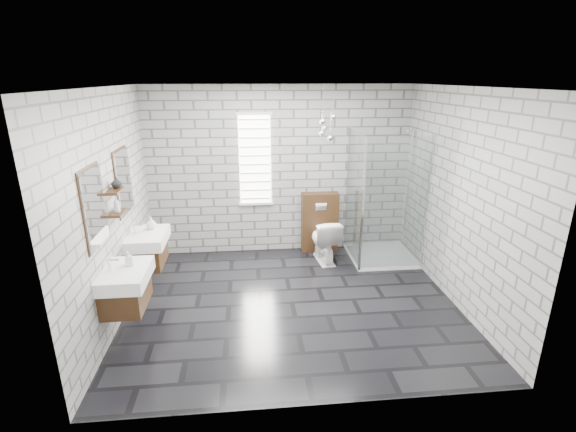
{
  "coord_description": "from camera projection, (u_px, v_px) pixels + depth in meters",
  "views": [
    {
      "loc": [
        -0.53,
        -4.77,
        2.81
      ],
      "look_at": [
        -0.02,
        0.35,
        1.08
      ],
      "focal_mm": 26.0,
      "sensor_mm": 36.0,
      "label": 1
    }
  ],
  "objects": [
    {
      "name": "wall_left",
      "position": [
        111.0,
        209.0,
        4.82
      ],
      "size": [
        0.02,
        3.6,
        2.7
      ],
      "primitive_type": "cube",
      "color": "#9B9A96",
      "rests_on": "floor"
    },
    {
      "name": "window",
      "position": [
        255.0,
        160.0,
        6.6
      ],
      "size": [
        0.56,
        0.05,
        1.48
      ],
      "color": "white",
      "rests_on": "wall_back"
    },
    {
      "name": "wall_right",
      "position": [
        460.0,
        199.0,
        5.22
      ],
      "size": [
        0.02,
        3.6,
        2.7
      ],
      "primitive_type": "cube",
      "color": "#9B9A96",
      "rests_on": "floor"
    },
    {
      "name": "shelf_lower",
      "position": [
        117.0,
        213.0,
        4.79
      ],
      "size": [
        0.14,
        0.3,
        0.03
      ],
      "primitive_type": "cube",
      "color": "#412814",
      "rests_on": "wall_left"
    },
    {
      "name": "shelf_upper",
      "position": [
        114.0,
        191.0,
        4.7
      ],
      "size": [
        0.14,
        0.3,
        0.03
      ],
      "primitive_type": "cube",
      "color": "#412814",
      "rests_on": "wall_left"
    },
    {
      "name": "soap_bottle_a",
      "position": [
        128.0,
        259.0,
        4.52
      ],
      "size": [
        0.09,
        0.09,
        0.17
      ],
      "primitive_type": "imported",
      "rotation": [
        0.0,
        0.0,
        0.28
      ],
      "color": "#B2B2B2",
      "rests_on": "vanity_left"
    },
    {
      "name": "soap_bottle_b",
      "position": [
        151.0,
        223.0,
        5.6
      ],
      "size": [
        0.17,
        0.17,
        0.17
      ],
      "primitive_type": "imported",
      "rotation": [
        0.0,
        0.0,
        0.3
      ],
      "color": "#B2B2B2",
      "rests_on": "vanity_right"
    },
    {
      "name": "ceiling",
      "position": [
        293.0,
        86.0,
        4.58
      ],
      "size": [
        4.2,
        3.6,
        0.02
      ],
      "primitive_type": "cube",
      "color": "white",
      "rests_on": "wall_back"
    },
    {
      "name": "vanity_right",
      "position": [
        145.0,
        240.0,
        5.51
      ],
      "size": [
        0.47,
        0.7,
        1.57
      ],
      "color": "#412814",
      "rests_on": "wall_left"
    },
    {
      "name": "wall_front",
      "position": [
        317.0,
        270.0,
        3.31
      ],
      "size": [
        4.2,
        0.02,
        2.7
      ],
      "primitive_type": "cube",
      "color": "#9B9A96",
      "rests_on": "floor"
    },
    {
      "name": "wall_back",
      "position": [
        280.0,
        171.0,
        6.72
      ],
      "size": [
        4.2,
        0.02,
        2.7
      ],
      "primitive_type": "cube",
      "color": "#9B9A96",
      "rests_on": "floor"
    },
    {
      "name": "vanity_left",
      "position": [
        122.0,
        277.0,
        4.49
      ],
      "size": [
        0.47,
        0.7,
        1.57
      ],
      "color": "#412814",
      "rests_on": "wall_left"
    },
    {
      "name": "vase",
      "position": [
        116.0,
        183.0,
        4.75
      ],
      "size": [
        0.13,
        0.13,
        0.13
      ],
      "primitive_type": "imported",
      "rotation": [
        0.0,
        0.0,
        -0.07
      ],
      "color": "#B2B2B2",
      "rests_on": "shelf_upper"
    },
    {
      "name": "toilet",
      "position": [
        324.0,
        240.0,
        6.59
      ],
      "size": [
        0.47,
        0.73,
        0.7
      ],
      "primitive_type": "imported",
      "rotation": [
        0.0,
        0.0,
        3.26
      ],
      "color": "white",
      "rests_on": "floor"
    },
    {
      "name": "pendant_cluster",
      "position": [
        326.0,
        127.0,
        6.12
      ],
      "size": [
        0.27,
        0.24,
        0.8
      ],
      "color": "silver",
      "rests_on": "ceiling"
    },
    {
      "name": "floor",
      "position": [
        292.0,
        303.0,
        5.45
      ],
      "size": [
        4.2,
        3.6,
        0.02
      ],
      "primitive_type": "cube",
      "color": "black",
      "rests_on": "ground"
    },
    {
      "name": "cistern_panel",
      "position": [
        320.0,
        222.0,
        6.95
      ],
      "size": [
        0.6,
        0.2,
        1.0
      ],
      "primitive_type": "cube",
      "color": "#412814",
      "rests_on": "floor"
    },
    {
      "name": "shower_enclosure",
      "position": [
        379.0,
        231.0,
        6.54
      ],
      "size": [
        1.0,
        1.0,
        2.03
      ],
      "color": "white",
      "rests_on": "floor"
    },
    {
      "name": "soap_bottle_c",
      "position": [
        117.0,
        205.0,
        4.73
      ],
      "size": [
        0.09,
        0.09,
        0.18
      ],
      "primitive_type": "imported",
      "rotation": [
        0.0,
        0.0,
        0.38
      ],
      "color": "#B2B2B2",
      "rests_on": "shelf_lower"
    },
    {
      "name": "flush_plate",
      "position": [
        321.0,
        207.0,
        6.76
      ],
      "size": [
        0.18,
        0.01,
        0.12
      ],
      "primitive_type": "cube",
      "color": "silver",
      "rests_on": "cistern_panel"
    }
  ]
}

